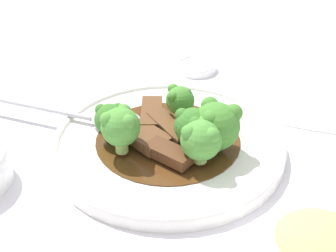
{
  "coord_description": "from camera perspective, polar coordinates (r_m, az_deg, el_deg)",
  "views": [
    {
      "loc": [
        -0.19,
        0.42,
        0.33
      ],
      "look_at": [
        0.0,
        0.0,
        0.03
      ],
      "focal_mm": 50.0,
      "sensor_mm": 36.0,
      "label": 1
    }
  ],
  "objects": [
    {
      "name": "ground_plane",
      "position": [
        0.57,
        -0.0,
        -2.86
      ],
      "size": [
        4.0,
        4.0,
        0.0
      ],
      "primitive_type": "plane",
      "color": "silver"
    },
    {
      "name": "main_plate",
      "position": [
        0.56,
        -0.0,
        -2.04
      ],
      "size": [
        0.28,
        0.28,
        0.02
      ],
      "color": "white",
      "rests_on": "ground_plane"
    },
    {
      "name": "beef_strip_0",
      "position": [
        0.56,
        0.73,
        -0.42
      ],
      "size": [
        0.07,
        0.06,
        0.01
      ],
      "color": "brown",
      "rests_on": "main_plate"
    },
    {
      "name": "beef_strip_1",
      "position": [
        0.52,
        0.13,
        -3.35
      ],
      "size": [
        0.06,
        0.04,
        0.01
      ],
      "color": "#56331E",
      "rests_on": "main_plate"
    },
    {
      "name": "beef_strip_2",
      "position": [
        0.59,
        -2.0,
        1.49
      ],
      "size": [
        0.05,
        0.07,
        0.01
      ],
      "color": "brown",
      "rests_on": "main_plate"
    },
    {
      "name": "beef_strip_3",
      "position": [
        0.55,
        -2.76,
        -1.37
      ],
      "size": [
        0.07,
        0.06,
        0.01
      ],
      "color": "brown",
      "rests_on": "main_plate"
    },
    {
      "name": "broccoli_floret_0",
      "position": [
        0.55,
        -7.09,
        0.9
      ],
      "size": [
        0.04,
        0.04,
        0.04
      ],
      "color": "#7FA84C",
      "rests_on": "main_plate"
    },
    {
      "name": "broccoli_floret_1",
      "position": [
        0.5,
        4.05,
        -1.62
      ],
      "size": [
        0.05,
        0.05,
        0.05
      ],
      "color": "#8EB756",
      "rests_on": "main_plate"
    },
    {
      "name": "broccoli_floret_2",
      "position": [
        0.57,
        1.13,
        3.24
      ],
      "size": [
        0.04,
        0.04,
        0.05
      ],
      "color": "#7FA84C",
      "rests_on": "main_plate"
    },
    {
      "name": "broccoli_floret_3",
      "position": [
        0.52,
        3.02,
        0.05
      ],
      "size": [
        0.04,
        0.04,
        0.05
      ],
      "color": "#8EB756",
      "rests_on": "main_plate"
    },
    {
      "name": "broccoli_floret_4",
      "position": [
        0.52,
        -5.81,
        -0.03
      ],
      "size": [
        0.04,
        0.04,
        0.06
      ],
      "color": "#8EB756",
      "rests_on": "main_plate"
    },
    {
      "name": "broccoli_floret_5",
      "position": [
        0.53,
        6.01,
        0.39
      ],
      "size": [
        0.06,
        0.06,
        0.06
      ],
      "color": "#7FA84C",
      "rests_on": "main_plate"
    },
    {
      "name": "serving_spoon",
      "position": [
        0.59,
        -8.33,
        0.94
      ],
      "size": [
        0.24,
        0.05,
        0.01
      ],
      "color": "#B7B7BC",
      "rests_on": "main_plate"
    },
    {
      "name": "sauce_dish",
      "position": [
        0.76,
        3.45,
        7.29
      ],
      "size": [
        0.07,
        0.07,
        0.01
      ],
      "color": "white",
      "rests_on": "ground_plane"
    },
    {
      "name": "paper_napkin",
      "position": [
        0.67,
        18.17,
        1.65
      ],
      "size": [
        0.1,
        0.1,
        0.01
      ],
      "color": "white",
      "rests_on": "ground_plane"
    }
  ]
}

